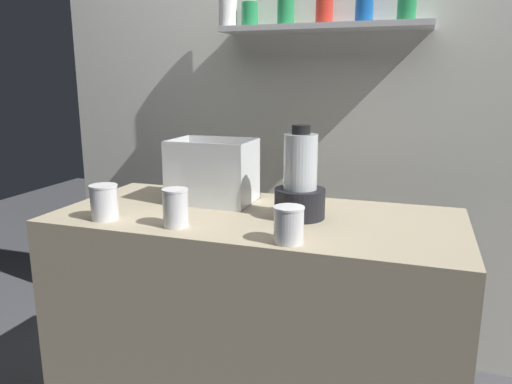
# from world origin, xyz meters

# --- Properties ---
(counter) EXTENTS (1.40, 0.64, 0.90)m
(counter) POSITION_xyz_m (0.00, 0.00, 0.45)
(counter) COLOR tan
(counter) RESTS_ON ground_plane
(back_wall_unit) EXTENTS (2.60, 0.24, 2.50)m
(back_wall_unit) POSITION_xyz_m (0.00, 0.77, 1.26)
(back_wall_unit) COLOR silver
(back_wall_unit) RESTS_ON ground_plane
(carrot_display_bin) EXTENTS (0.31, 0.22, 0.24)m
(carrot_display_bin) POSITION_xyz_m (-0.22, 0.12, 0.97)
(carrot_display_bin) COLOR white
(carrot_display_bin) RESTS_ON counter
(blender_pitcher) EXTENTS (0.17, 0.17, 0.31)m
(blender_pitcher) POSITION_xyz_m (0.15, 0.01, 1.02)
(blender_pitcher) COLOR black
(blender_pitcher) RESTS_ON counter
(juice_cup_orange_far_left) EXTENTS (0.09, 0.09, 0.12)m
(juice_cup_orange_far_left) POSITION_xyz_m (-0.46, -0.22, 0.95)
(juice_cup_orange_far_left) COLOR white
(juice_cup_orange_far_left) RESTS_ON counter
(juice_cup_mango_left) EXTENTS (0.08, 0.08, 0.12)m
(juice_cup_mango_left) POSITION_xyz_m (-0.20, -0.22, 0.95)
(juice_cup_mango_left) COLOR white
(juice_cup_mango_left) RESTS_ON counter
(juice_cup_mango_middle) EXTENTS (0.09, 0.09, 0.11)m
(juice_cup_mango_middle) POSITION_xyz_m (0.18, -0.25, 0.95)
(juice_cup_mango_middle) COLOR white
(juice_cup_mango_middle) RESTS_ON counter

